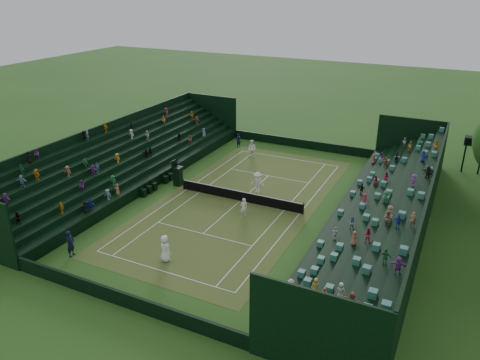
{
  "coord_description": "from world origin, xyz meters",
  "views": [
    {
      "loc": [
        16.18,
        -33.03,
        17.64
      ],
      "look_at": [
        0.0,
        0.0,
        2.0
      ],
      "focal_mm": 35.0,
      "sensor_mm": 36.0,
      "label": 1
    }
  ],
  "objects_px": {
    "player_near_west": "(165,248)",
    "player_far_west": "(252,149)",
    "player_far_east": "(258,182)",
    "umpire_chair": "(178,174)",
    "tennis_net": "(240,196)",
    "player_near_east": "(244,208)"
  },
  "relations": [
    {
      "from": "player_near_west",
      "to": "player_near_east",
      "type": "height_order",
      "value": "player_near_west"
    },
    {
      "from": "player_near_east",
      "to": "player_far_west",
      "type": "distance_m",
      "value": 13.9
    },
    {
      "from": "player_near_west",
      "to": "player_far_west",
      "type": "height_order",
      "value": "player_far_west"
    },
    {
      "from": "umpire_chair",
      "to": "player_near_east",
      "type": "xyz_separation_m",
      "value": [
        8.33,
        -3.07,
        -0.33
      ]
    },
    {
      "from": "tennis_net",
      "to": "player_far_east",
      "type": "height_order",
      "value": "player_far_east"
    },
    {
      "from": "umpire_chair",
      "to": "player_near_west",
      "type": "distance_m",
      "value": 12.96
    },
    {
      "from": "umpire_chair",
      "to": "player_near_east",
      "type": "relative_size",
      "value": 1.63
    },
    {
      "from": "player_far_west",
      "to": "player_far_east",
      "type": "height_order",
      "value": "player_far_west"
    },
    {
      "from": "player_far_west",
      "to": "player_far_east",
      "type": "bearing_deg",
      "value": -46.09
    },
    {
      "from": "tennis_net",
      "to": "player_near_west",
      "type": "xyz_separation_m",
      "value": [
        -0.4,
        -10.73,
        0.44
      ]
    },
    {
      "from": "umpire_chair",
      "to": "player_near_west",
      "type": "relative_size",
      "value": 1.4
    },
    {
      "from": "umpire_chair",
      "to": "player_near_east",
      "type": "height_order",
      "value": "umpire_chair"
    },
    {
      "from": "player_far_west",
      "to": "player_near_east",
      "type": "bearing_deg",
      "value": -51.97
    },
    {
      "from": "player_near_west",
      "to": "player_near_east",
      "type": "relative_size",
      "value": 1.17
    },
    {
      "from": "umpire_chair",
      "to": "player_near_east",
      "type": "bearing_deg",
      "value": -20.21
    },
    {
      "from": "player_far_east",
      "to": "player_far_west",
      "type": "bearing_deg",
      "value": 112.82
    },
    {
      "from": "player_near_east",
      "to": "player_far_east",
      "type": "relative_size",
      "value": 0.85
    },
    {
      "from": "tennis_net",
      "to": "player_near_west",
      "type": "relative_size",
      "value": 6.01
    },
    {
      "from": "player_near_east",
      "to": "player_far_west",
      "type": "height_order",
      "value": "player_far_west"
    },
    {
      "from": "umpire_chair",
      "to": "player_far_east",
      "type": "bearing_deg",
      "value": 13.63
    },
    {
      "from": "tennis_net",
      "to": "player_far_east",
      "type": "distance_m",
      "value": 2.47
    },
    {
      "from": "player_near_west",
      "to": "player_far_west",
      "type": "relative_size",
      "value": 0.98
    }
  ]
}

